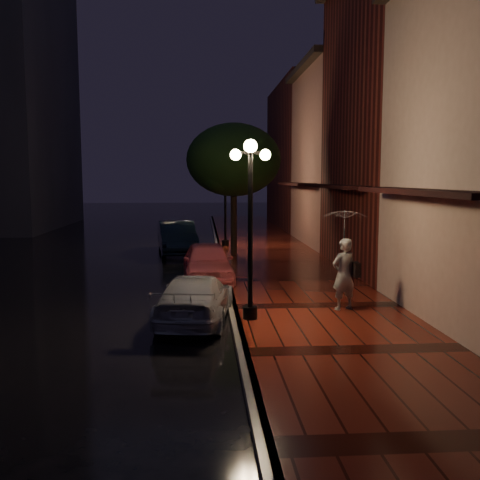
% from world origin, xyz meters
% --- Properties ---
extents(ground, '(120.00, 120.00, 0.00)m').
position_xyz_m(ground, '(0.00, 0.00, 0.00)').
color(ground, black).
rests_on(ground, ground).
extents(sidewalk, '(4.50, 60.00, 0.15)m').
position_xyz_m(sidewalk, '(2.25, 0.00, 0.07)').
color(sidewalk, '#4A150D').
rests_on(sidewalk, ground).
extents(curb, '(0.25, 60.00, 0.15)m').
position_xyz_m(curb, '(0.00, 0.00, 0.07)').
color(curb, '#595451').
rests_on(curb, ground).
extents(storefront_mid, '(5.00, 8.00, 11.00)m').
position_xyz_m(storefront_mid, '(7.00, 2.00, 5.50)').
color(storefront_mid, '#511914').
rests_on(storefront_mid, ground).
extents(storefront_far, '(5.00, 8.00, 9.00)m').
position_xyz_m(storefront_far, '(7.00, 10.00, 4.50)').
color(storefront_far, '#8C5951').
rests_on(storefront_far, ground).
extents(storefront_extra, '(5.00, 12.00, 10.00)m').
position_xyz_m(storefront_extra, '(7.00, 20.00, 5.00)').
color(storefront_extra, '#511914').
rests_on(storefront_extra, ground).
extents(streetlamp_near, '(0.96, 0.36, 4.31)m').
position_xyz_m(streetlamp_near, '(0.35, -5.00, 2.60)').
color(streetlamp_near, black).
rests_on(streetlamp_near, sidewalk).
extents(streetlamp_far, '(0.96, 0.36, 4.31)m').
position_xyz_m(streetlamp_far, '(0.35, 9.00, 2.60)').
color(streetlamp_far, black).
rests_on(streetlamp_far, sidewalk).
extents(street_tree, '(4.16, 4.16, 5.80)m').
position_xyz_m(street_tree, '(0.61, 5.99, 4.24)').
color(street_tree, black).
rests_on(street_tree, sidewalk).
extents(pink_car, '(1.82, 4.12, 1.38)m').
position_xyz_m(pink_car, '(-0.63, 0.48, 0.69)').
color(pink_car, '#E55E65').
rests_on(pink_car, ground).
extents(navy_car, '(2.20, 4.82, 1.53)m').
position_xyz_m(navy_car, '(-2.00, 7.55, 0.77)').
color(navy_car, black).
rests_on(navy_car, ground).
extents(silver_car, '(2.19, 4.24, 1.18)m').
position_xyz_m(silver_car, '(-0.98, -4.60, 0.59)').
color(silver_car, '#919298').
rests_on(silver_car, ground).
extents(woman_with_umbrella, '(1.09, 1.11, 2.62)m').
position_xyz_m(woman_with_umbrella, '(2.85, -4.26, 1.88)').
color(woman_with_umbrella, silver).
rests_on(woman_with_umbrella, sidewalk).
extents(parking_meter, '(0.13, 0.10, 1.42)m').
position_xyz_m(parking_meter, '(1.00, 2.18, 1.01)').
color(parking_meter, black).
rests_on(parking_meter, sidewalk).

